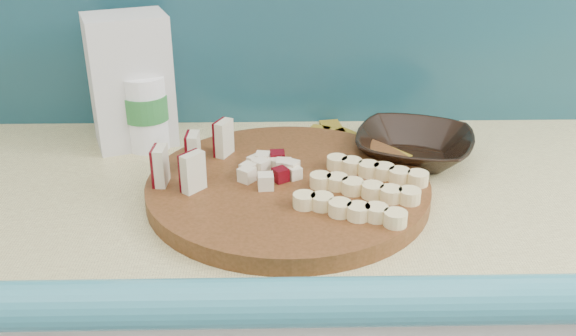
% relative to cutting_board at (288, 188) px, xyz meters
% --- Properties ---
extents(cutting_board, '(0.58, 0.58, 0.03)m').
position_rel_cutting_board_xyz_m(cutting_board, '(0.00, 0.00, 0.00)').
color(cutting_board, '#3F250D').
rests_on(cutting_board, kitchen_counter).
extents(apple_wedges, '(0.12, 0.17, 0.06)m').
position_rel_cutting_board_xyz_m(apple_wedges, '(-0.15, 0.02, 0.04)').
color(apple_wedges, beige).
rests_on(apple_wedges, cutting_board).
extents(apple_chunks, '(0.07, 0.07, 0.02)m').
position_rel_cutting_board_xyz_m(apple_chunks, '(-0.03, 0.01, 0.02)').
color(apple_chunks, beige).
rests_on(apple_chunks, cutting_board).
extents(banana_slices, '(0.21, 0.21, 0.02)m').
position_rel_cutting_board_xyz_m(banana_slices, '(0.11, -0.05, 0.02)').
color(banana_slices, '#F6DD96').
rests_on(banana_slices, cutting_board).
extents(brown_bowl, '(0.25, 0.25, 0.05)m').
position_rel_cutting_board_xyz_m(brown_bowl, '(0.22, 0.13, 0.01)').
color(brown_bowl, black).
rests_on(brown_bowl, kitchen_counter).
extents(flour_bag, '(0.16, 0.14, 0.24)m').
position_rel_cutting_board_xyz_m(flour_bag, '(-0.27, 0.21, 0.10)').
color(flour_bag, silver).
rests_on(flour_bag, kitchen_counter).
extents(canister, '(0.08, 0.08, 0.13)m').
position_rel_cutting_board_xyz_m(canister, '(-0.25, 0.19, 0.06)').
color(canister, white).
rests_on(canister, kitchen_counter).
extents(banana_peel, '(0.24, 0.20, 0.01)m').
position_rel_cutting_board_xyz_m(banana_peel, '(0.10, 0.20, -0.01)').
color(banana_peel, '#B49722').
rests_on(banana_peel, kitchen_counter).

